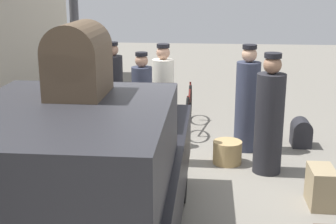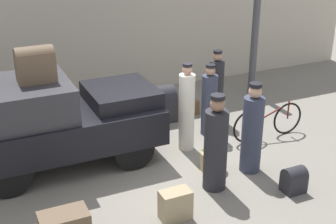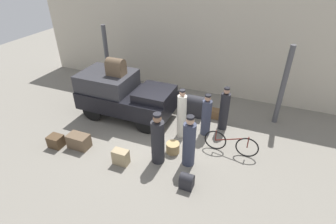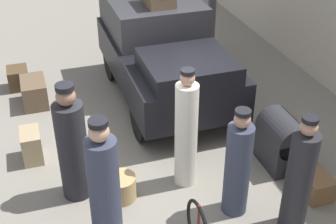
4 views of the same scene
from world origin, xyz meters
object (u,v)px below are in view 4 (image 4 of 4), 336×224
at_px(trunk_wicker_pale, 32,145).
at_px(trunk_barrel_dark, 282,140).
at_px(wicker_basket, 121,187).
at_px(porter_with_bicycle, 238,167).
at_px(suitcase_small_leather, 314,183).
at_px(truck, 162,49).
at_px(porter_lifting_near_truck, 186,133).
at_px(trunk_large_brown, 18,78).
at_px(porter_standing_middle, 299,179).
at_px(trunk_umber_medium, 34,92).
at_px(conductor_in_dark_uniform, 104,186).
at_px(porter_carrying_trunk, 72,147).

xyz_separation_m(trunk_wicker_pale, trunk_barrel_dark, (1.31, 3.65, 0.18)).
distance_m(wicker_basket, porter_with_bicycle, 1.69).
bearing_deg(porter_with_bicycle, suitcase_small_leather, 88.01).
height_order(truck, porter_lifting_near_truck, porter_lifting_near_truck).
bearing_deg(porter_with_bicycle, truck, 179.48).
relative_size(trunk_wicker_pale, suitcase_small_leather, 0.85).
height_order(wicker_basket, trunk_large_brown, trunk_large_brown).
relative_size(porter_standing_middle, porter_with_bicycle, 1.06).
distance_m(wicker_basket, trunk_umber_medium, 3.20).
bearing_deg(trunk_wicker_pale, trunk_umber_medium, 174.34).
bearing_deg(porter_with_bicycle, conductor_in_dark_uniform, -92.54).
bearing_deg(porter_with_bicycle, porter_lifting_near_truck, -150.63).
bearing_deg(truck, porter_carrying_trunk, -40.57).
relative_size(conductor_in_dark_uniform, trunk_barrel_dark, 2.07).
xyz_separation_m(wicker_basket, suitcase_small_leather, (0.76, 2.65, -0.01)).
xyz_separation_m(wicker_basket, porter_carrying_trunk, (-0.28, -0.57, 0.63)).
bearing_deg(porter_standing_middle, trunk_barrel_dark, 157.33).
bearing_deg(porter_standing_middle, wicker_basket, -121.50).
distance_m(trunk_wicker_pale, suitcase_small_leather, 4.30).
bearing_deg(porter_carrying_trunk, trunk_large_brown, -169.80).
bearing_deg(trunk_barrel_dark, porter_carrying_trunk, -95.12).
distance_m(suitcase_small_leather, trunk_barrel_dark, 0.82).
relative_size(truck, conductor_in_dark_uniform, 2.10).
bearing_deg(trunk_barrel_dark, porter_with_bicycle, -56.83).
relative_size(conductor_in_dark_uniform, trunk_large_brown, 3.70).
xyz_separation_m(truck, porter_lifting_near_truck, (2.59, -0.47, -0.11)).
distance_m(truck, porter_standing_middle, 3.93).
relative_size(porter_with_bicycle, trunk_umber_medium, 2.21).
bearing_deg(trunk_barrel_dark, porter_lifting_near_truck, -91.87).
xyz_separation_m(suitcase_small_leather, trunk_umber_medium, (-3.82, -3.59, 0.07)).
height_order(wicker_basket, porter_standing_middle, porter_standing_middle).
xyz_separation_m(trunk_wicker_pale, trunk_large_brown, (-2.50, -0.09, -0.04)).
relative_size(porter_carrying_trunk, trunk_umber_medium, 2.44).
bearing_deg(porter_carrying_trunk, porter_standing_middle, 59.58).
relative_size(porter_standing_middle, porter_lifting_near_truck, 0.92).
bearing_deg(porter_lifting_near_truck, trunk_large_brown, -149.75).
relative_size(porter_lifting_near_truck, conductor_in_dark_uniform, 1.05).
relative_size(porter_standing_middle, trunk_umber_medium, 2.35).
distance_m(porter_standing_middle, porter_carrying_trunk, 3.00).
xyz_separation_m(porter_carrying_trunk, trunk_large_brown, (-3.54, -0.64, -0.60)).
bearing_deg(trunk_barrel_dark, truck, -157.81).
bearing_deg(porter_with_bicycle, porter_standing_middle, 48.89).
relative_size(wicker_basket, trunk_barrel_dark, 0.52).
bearing_deg(trunk_umber_medium, porter_standing_middle, 34.59).
height_order(truck, trunk_barrel_dark, truck).
xyz_separation_m(wicker_basket, porter_standing_middle, (1.24, 2.02, 0.61)).
distance_m(porter_carrying_trunk, trunk_wicker_pale, 1.30).
xyz_separation_m(truck, trunk_barrel_dark, (2.64, 1.08, -0.55)).
relative_size(wicker_basket, porter_with_bicycle, 0.28).
bearing_deg(conductor_in_dark_uniform, suitcase_small_leather, 87.68).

